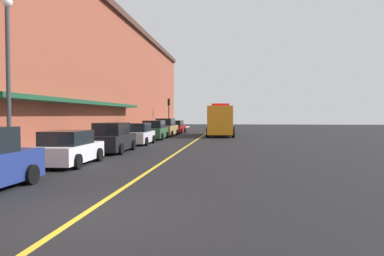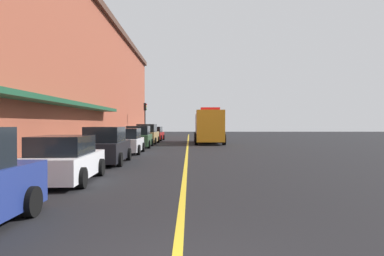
% 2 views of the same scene
% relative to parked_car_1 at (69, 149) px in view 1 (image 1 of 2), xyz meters
% --- Properties ---
extents(ground_plane, '(112.00, 112.00, 0.00)m').
position_rel_parked_car_1_xyz_m(ground_plane, '(3.99, 17.52, -0.73)').
color(ground_plane, black).
extents(sidewalk_left, '(2.40, 70.00, 0.15)m').
position_rel_parked_car_1_xyz_m(sidewalk_left, '(-2.21, 17.52, -0.65)').
color(sidewalk_left, '#ADA8A0').
rests_on(sidewalk_left, ground).
extents(lane_center_stripe, '(0.16, 70.00, 0.01)m').
position_rel_parked_car_1_xyz_m(lane_center_stripe, '(3.99, 17.52, -0.72)').
color(lane_center_stripe, gold).
rests_on(lane_center_stripe, ground).
extents(brick_building_left, '(12.80, 64.00, 12.24)m').
position_rel_parked_car_1_xyz_m(brick_building_left, '(-9.21, 16.52, 5.40)').
color(brick_building_left, brown).
rests_on(brick_building_left, ground).
extents(parked_car_1, '(2.16, 4.26, 1.54)m').
position_rel_parked_car_1_xyz_m(parked_car_1, '(0.00, 0.00, 0.00)').
color(parked_car_1, silver).
rests_on(parked_car_1, ground).
extents(parked_car_2, '(2.07, 4.53, 1.78)m').
position_rel_parked_car_1_xyz_m(parked_car_2, '(0.11, 5.54, 0.10)').
color(parked_car_2, black).
rests_on(parked_car_2, ground).
extents(parked_car_3, '(2.01, 4.14, 1.63)m').
position_rel_parked_car_1_xyz_m(parked_car_3, '(0.12, 11.39, 0.04)').
color(parked_car_3, silver).
rests_on(parked_car_3, ground).
extents(parked_car_4, '(2.18, 4.58, 1.75)m').
position_rel_parked_car_1_xyz_m(parked_car_4, '(0.03, 17.34, 0.09)').
color(parked_car_4, '#2D5133').
rests_on(parked_car_4, ground).
extents(parked_car_5, '(2.11, 4.86, 1.89)m').
position_rel_parked_car_1_xyz_m(parked_car_5, '(0.05, 22.95, 0.15)').
color(parked_car_5, '#A5844C').
rests_on(parked_car_5, ground).
extents(parked_car_6, '(2.16, 4.32, 1.59)m').
position_rel_parked_car_1_xyz_m(parked_car_6, '(0.13, 29.12, 0.02)').
color(parked_car_6, maroon).
rests_on(parked_car_6, ground).
extents(utility_truck, '(2.85, 8.69, 3.39)m').
position_rel_parked_car_1_xyz_m(utility_truck, '(6.04, 23.58, 0.89)').
color(utility_truck, orange).
rests_on(utility_truck, ground).
extents(parking_meter_1, '(0.14, 0.18, 1.33)m').
position_rel_parked_car_1_xyz_m(parking_meter_1, '(-1.36, -1.68, 0.33)').
color(parking_meter_1, '#4C4C51').
rests_on(parking_meter_1, sidewalk_left).
extents(street_lamp_left, '(0.44, 0.44, 6.94)m').
position_rel_parked_car_1_xyz_m(street_lamp_left, '(-1.96, -1.30, 3.67)').
color(street_lamp_left, '#33383D').
rests_on(street_lamp_left, sidewalk_left).
extents(traffic_light_near, '(0.38, 0.36, 4.30)m').
position_rel_parked_car_1_xyz_m(traffic_light_near, '(-1.29, 32.08, 2.43)').
color(traffic_light_near, '#232326').
rests_on(traffic_light_near, sidewalk_left).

